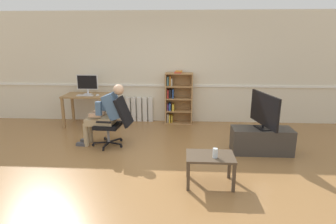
# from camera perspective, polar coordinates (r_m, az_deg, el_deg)

# --- Properties ---
(ground_plane) EXTENTS (18.00, 18.00, 0.00)m
(ground_plane) POSITION_cam_1_polar(r_m,az_deg,el_deg) (4.71, -2.48, -10.92)
(ground_plane) COLOR olive
(back_wall) EXTENTS (12.00, 0.13, 2.70)m
(back_wall) POSITION_cam_1_polar(r_m,az_deg,el_deg) (6.91, -0.36, 9.06)
(back_wall) COLOR beige
(back_wall) RESTS_ON ground_plane
(computer_desk) EXTENTS (1.18, 0.65, 0.76)m
(computer_desk) POSITION_cam_1_polar(r_m,az_deg,el_deg) (6.90, -15.90, 2.57)
(computer_desk) COLOR #9E7547
(computer_desk) RESTS_ON ground_plane
(imac_monitor) EXTENTS (0.51, 0.14, 0.47)m
(imac_monitor) POSITION_cam_1_polar(r_m,az_deg,el_deg) (6.92, -16.31, 5.78)
(imac_monitor) COLOR silver
(imac_monitor) RESTS_ON computer_desk
(keyboard) EXTENTS (0.38, 0.12, 0.02)m
(keyboard) POSITION_cam_1_polar(r_m,az_deg,el_deg) (6.76, -16.73, 3.32)
(keyboard) COLOR silver
(keyboard) RESTS_ON computer_desk
(computer_mouse) EXTENTS (0.06, 0.10, 0.03)m
(computer_mouse) POSITION_cam_1_polar(r_m,az_deg,el_deg) (6.69, -14.33, 3.41)
(computer_mouse) COLOR white
(computer_mouse) RESTS_ON computer_desk
(bookshelf) EXTENTS (0.67, 0.29, 1.31)m
(bookshelf) POSITION_cam_1_polar(r_m,az_deg,el_deg) (6.81, 1.87, 2.91)
(bookshelf) COLOR #AD7F4C
(bookshelf) RESTS_ON ground_plane
(radiator) EXTENTS (0.83, 0.08, 0.62)m
(radiator) POSITION_cam_1_polar(r_m,az_deg,el_deg) (7.08, -6.51, 0.58)
(radiator) COLOR white
(radiator) RESTS_ON ground_plane
(office_chair) EXTENTS (0.81, 0.62, 0.98)m
(office_chair) POSITION_cam_1_polar(r_m,az_deg,el_deg) (5.44, -10.89, -1.67)
(office_chair) COLOR black
(office_chair) RESTS_ON ground_plane
(person_seated) EXTENTS (0.99, 0.41, 1.23)m
(person_seated) POSITION_cam_1_polar(r_m,az_deg,el_deg) (5.46, -12.78, -0.29)
(person_seated) COLOR tan
(person_seated) RESTS_ON ground_plane
(tv_stand) EXTENTS (1.09, 0.44, 0.47)m
(tv_stand) POSITION_cam_1_polar(r_m,az_deg,el_deg) (5.39, 18.73, -5.61)
(tv_stand) COLOR #3D3833
(tv_stand) RESTS_ON ground_plane
(tv_screen) EXTENTS (0.27, 0.94, 0.64)m
(tv_screen) POSITION_cam_1_polar(r_m,az_deg,el_deg) (5.23, 19.26, 0.30)
(tv_screen) COLOR black
(tv_screen) RESTS_ON tv_stand
(coffee_table) EXTENTS (0.68, 0.46, 0.45)m
(coffee_table) POSITION_cam_1_polar(r_m,az_deg,el_deg) (4.04, 8.69, -9.73)
(coffee_table) COLOR #4C3D2D
(coffee_table) RESTS_ON ground_plane
(drinking_glass) EXTENTS (0.07, 0.07, 0.14)m
(drinking_glass) POSITION_cam_1_polar(r_m,az_deg,el_deg) (3.92, 9.72, -8.35)
(drinking_glass) COLOR silver
(drinking_glass) RESTS_ON coffee_table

